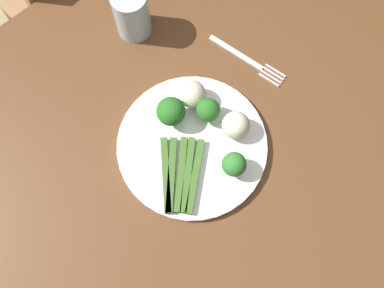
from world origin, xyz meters
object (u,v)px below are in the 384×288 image
at_px(cauliflower_edge, 236,125).
at_px(water_glass, 132,13).
at_px(cauliflower_back, 192,94).
at_px(broccoli_left, 208,110).
at_px(broccoli_right, 171,112).
at_px(dining_table, 177,193).
at_px(broccoli_front, 234,164).
at_px(fork, 247,60).
at_px(asparagus_bundle, 180,175).
at_px(plate, 192,146).

relative_size(cauliflower_edge, water_glass, 0.48).
relative_size(cauliflower_edge, cauliflower_back, 1.00).
height_order(cauliflower_edge, water_glass, water_glass).
bearing_deg(cauliflower_back, broccoli_left, 90.20).
distance_m(broccoli_right, broccoli_left, 0.07).
height_order(cauliflower_edge, cauliflower_back, same).
height_order(dining_table, broccoli_front, broccoli_front).
height_order(broccoli_right, broccoli_left, broccoli_right).
bearing_deg(broccoli_front, dining_table, -29.79).
xyz_separation_m(dining_table, water_glass, (-0.14, -0.29, 0.15)).
bearing_deg(cauliflower_edge, cauliflower_back, -78.55).
distance_m(cauliflower_edge, fork, 0.15).
distance_m(dining_table, water_glass, 0.35).
xyz_separation_m(dining_table, cauliflower_edge, (-0.14, -0.00, 0.14)).
bearing_deg(cauliflower_edge, broccoli_left, -69.67).
bearing_deg(dining_table, broccoli_left, -156.99).
xyz_separation_m(broccoli_right, broccoli_front, (-0.02, 0.14, -0.01)).
height_order(asparagus_bundle, broccoli_front, broccoli_front).
height_order(cauliflower_back, water_glass, water_glass).
bearing_deg(dining_table, water_glass, -115.90).
xyz_separation_m(fork, water_glass, (0.12, -0.20, 0.05)).
relative_size(broccoli_front, broccoli_left, 0.99).
xyz_separation_m(cauliflower_edge, water_glass, (-0.00, -0.29, 0.01)).
bearing_deg(dining_table, fork, -160.39).
bearing_deg(water_glass, cauliflower_back, 84.31).
xyz_separation_m(asparagus_bundle, fork, (-0.25, -0.09, -0.02)).
bearing_deg(fork, asparagus_bundle, -83.03).
bearing_deg(cauliflower_edge, dining_table, 0.13).
bearing_deg(water_glass, cauliflower_edge, 89.94).
relative_size(broccoli_front, water_glass, 0.50).
height_order(asparagus_bundle, cauliflower_edge, cauliflower_edge).
relative_size(dining_table, broccoli_left, 28.47).
relative_size(broccoli_right, fork, 0.38).
relative_size(asparagus_bundle, fork, 0.84).
relative_size(asparagus_bundle, broccoli_front, 2.67).
distance_m(plate, water_glass, 0.27).
xyz_separation_m(cauliflower_back, fork, (-0.14, 0.00, -0.04)).
distance_m(broccoli_right, cauliflower_back, 0.05).
bearing_deg(water_glass, dining_table, 64.10).
relative_size(broccoli_front, cauliflower_edge, 1.04).
distance_m(broccoli_left, water_glass, 0.24).
bearing_deg(fork, plate, -85.58).
relative_size(broccoli_right, water_glass, 0.60).
height_order(broccoli_right, cauliflower_back, broccoli_right).
height_order(dining_table, asparagus_bundle, asparagus_bundle).
relative_size(broccoli_front, cauliflower_back, 1.03).
bearing_deg(cauliflower_back, asparagus_bundle, 41.09).
bearing_deg(broccoli_right, fork, -179.29).
bearing_deg(broccoli_right, asparagus_bundle, 58.02).
relative_size(asparagus_bundle, water_glass, 1.34).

